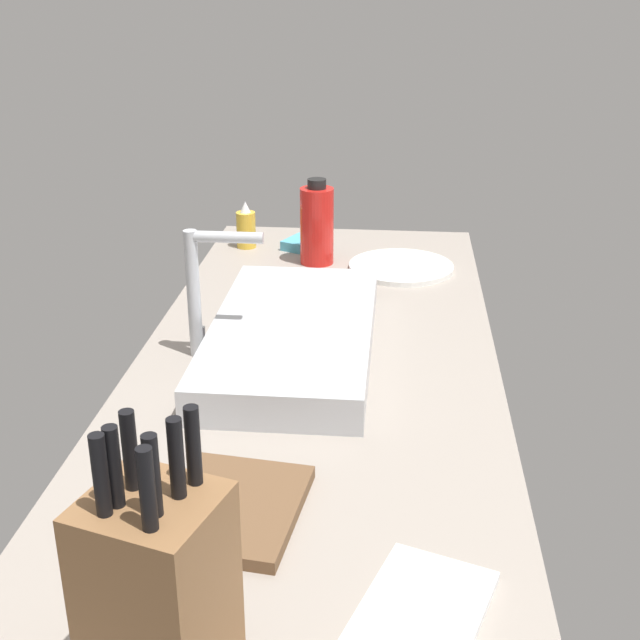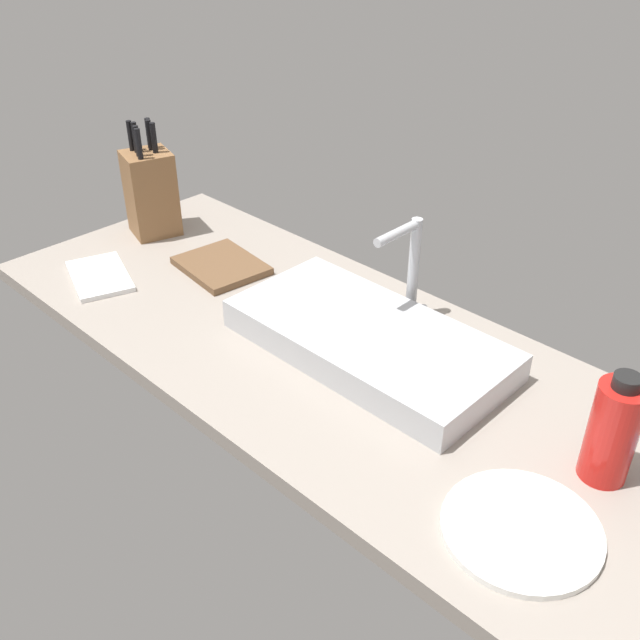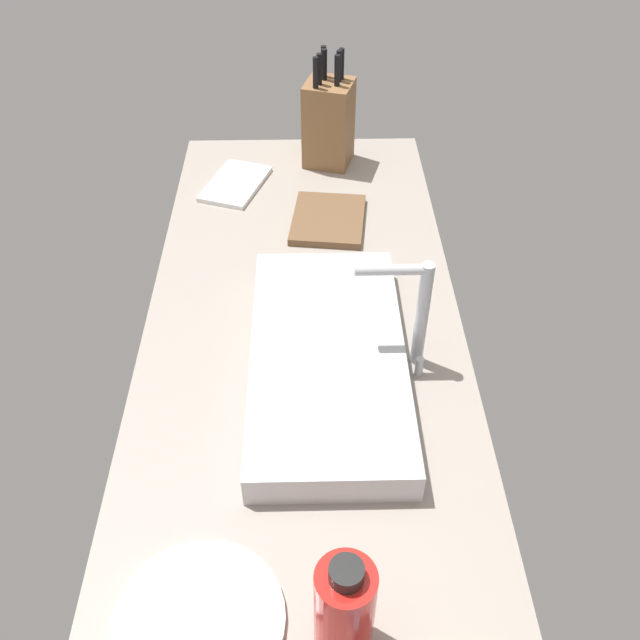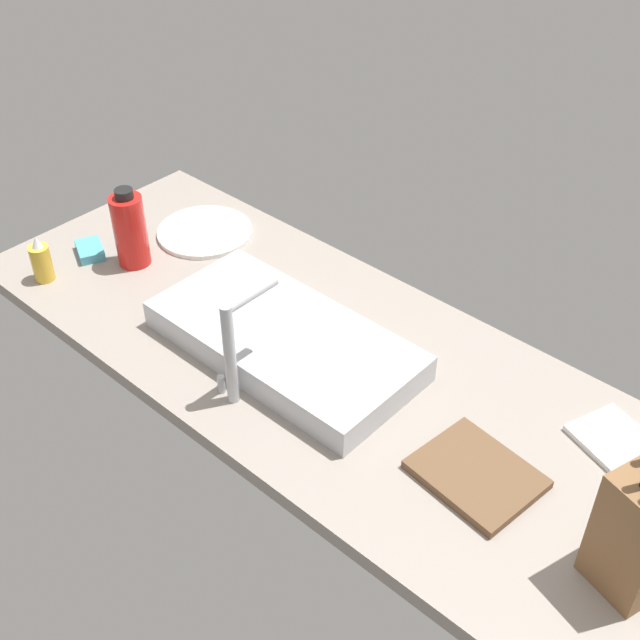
{
  "view_description": "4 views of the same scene",
  "coord_description": "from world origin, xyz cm",
  "px_view_note": "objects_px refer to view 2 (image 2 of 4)",
  "views": [
    {
      "loc": [
        -133.63,
        -13.8,
        69.65
      ],
      "look_at": [
        7.28,
        -0.37,
        9.85
      ],
      "focal_mm": 47.52,
      "sensor_mm": 36.0,
      "label": 1
    },
    {
      "loc": [
        84.43,
        -89.3,
        89.31
      ],
      "look_at": [
        -0.04,
        -2.86,
        11.86
      ],
      "focal_mm": 40.18,
      "sensor_mm": 36.0,
      "label": 2
    },
    {
      "loc": [
        97.67,
        1.12,
        100.68
      ],
      "look_at": [
        -0.84,
        3.27,
        10.19
      ],
      "focal_mm": 38.9,
      "sensor_mm": 36.0,
      "label": 3
    },
    {
      "loc": [
        -88.56,
        97.85,
        118.89
      ],
      "look_at": [
        2.88,
        -2.63,
        9.96
      ],
      "focal_mm": 46.06,
      "sensor_mm": 36.0,
      "label": 4
    }
  ],
  "objects_px": {
    "dish_towel": "(100,276)",
    "dinner_plate": "(521,529)",
    "water_bottle": "(613,431)",
    "cutting_board": "(221,266)",
    "faucet": "(410,263)",
    "knife_block": "(151,192)",
    "sink_basin": "(368,339)"
  },
  "relations": [
    {
      "from": "knife_block",
      "to": "dinner_plate",
      "type": "bearing_deg",
      "value": 6.86
    },
    {
      "from": "cutting_board",
      "to": "dinner_plate",
      "type": "relative_size",
      "value": 0.87
    },
    {
      "from": "knife_block",
      "to": "water_bottle",
      "type": "bearing_deg",
      "value": 15.82
    },
    {
      "from": "sink_basin",
      "to": "cutting_board",
      "type": "xyz_separation_m",
      "value": [
        -0.5,
        0.02,
        -0.02
      ]
    },
    {
      "from": "water_bottle",
      "to": "dinner_plate",
      "type": "distance_m",
      "value": 0.22
    },
    {
      "from": "faucet",
      "to": "knife_block",
      "type": "distance_m",
      "value": 0.78
    },
    {
      "from": "sink_basin",
      "to": "faucet",
      "type": "distance_m",
      "value": 0.19
    },
    {
      "from": "water_bottle",
      "to": "knife_block",
      "type": "bearing_deg",
      "value": 179.13
    },
    {
      "from": "sink_basin",
      "to": "cutting_board",
      "type": "bearing_deg",
      "value": 178.11
    },
    {
      "from": "sink_basin",
      "to": "knife_block",
      "type": "xyz_separation_m",
      "value": [
        -0.79,
        0.03,
        0.09
      ]
    },
    {
      "from": "sink_basin",
      "to": "cutting_board",
      "type": "height_order",
      "value": "sink_basin"
    },
    {
      "from": "faucet",
      "to": "cutting_board",
      "type": "height_order",
      "value": "faucet"
    },
    {
      "from": "water_bottle",
      "to": "cutting_board",
      "type": "bearing_deg",
      "value": 179.4
    },
    {
      "from": "dish_towel",
      "to": "dinner_plate",
      "type": "bearing_deg",
      "value": 1.33
    },
    {
      "from": "faucet",
      "to": "water_bottle",
      "type": "height_order",
      "value": "faucet"
    },
    {
      "from": "faucet",
      "to": "dish_towel",
      "type": "relative_size",
      "value": 1.14
    },
    {
      "from": "faucet",
      "to": "dinner_plate",
      "type": "height_order",
      "value": "faucet"
    },
    {
      "from": "sink_basin",
      "to": "knife_block",
      "type": "relative_size",
      "value": 1.92
    },
    {
      "from": "dish_towel",
      "to": "water_bottle",
      "type": "bearing_deg",
      "value": 10.89
    },
    {
      "from": "knife_block",
      "to": "cutting_board",
      "type": "xyz_separation_m",
      "value": [
        0.3,
        -0.01,
        -0.11
      ]
    },
    {
      "from": "knife_block",
      "to": "dish_towel",
      "type": "distance_m",
      "value": 0.3
    },
    {
      "from": "cutting_board",
      "to": "dish_towel",
      "type": "bearing_deg",
      "value": -126.28
    },
    {
      "from": "faucet",
      "to": "dinner_plate",
      "type": "relative_size",
      "value": 0.97
    },
    {
      "from": "knife_block",
      "to": "dinner_plate",
      "type": "relative_size",
      "value": 1.24
    },
    {
      "from": "cutting_board",
      "to": "knife_block",
      "type": "bearing_deg",
      "value": 178.22
    },
    {
      "from": "sink_basin",
      "to": "dinner_plate",
      "type": "xyz_separation_m",
      "value": [
        0.48,
        -0.2,
        -0.03
      ]
    },
    {
      "from": "cutting_board",
      "to": "dish_towel",
      "type": "distance_m",
      "value": 0.3
    },
    {
      "from": "cutting_board",
      "to": "sink_basin",
      "type": "bearing_deg",
      "value": -1.89
    },
    {
      "from": "cutting_board",
      "to": "dinner_plate",
      "type": "bearing_deg",
      "value": -12.21
    },
    {
      "from": "water_bottle",
      "to": "dish_towel",
      "type": "xyz_separation_m",
      "value": [
        -1.18,
        -0.23,
        -0.09
      ]
    },
    {
      "from": "faucet",
      "to": "knife_block",
      "type": "xyz_separation_m",
      "value": [
        -0.77,
        -0.13,
        -0.02
      ]
    },
    {
      "from": "cutting_board",
      "to": "dinner_plate",
      "type": "xyz_separation_m",
      "value": [
        0.98,
        -0.21,
        -0.0
      ]
    }
  ]
}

